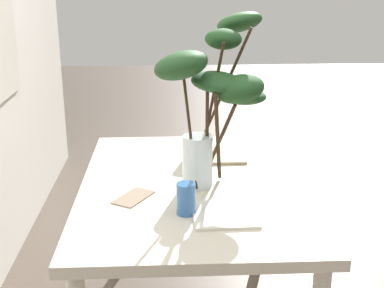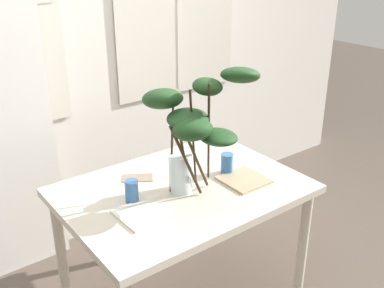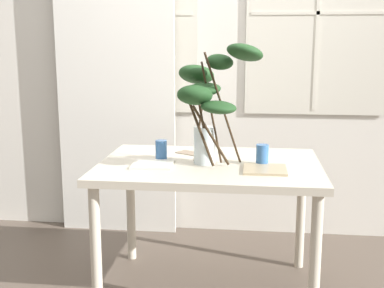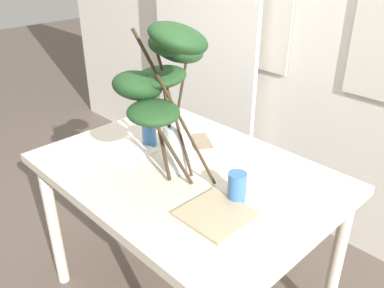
% 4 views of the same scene
% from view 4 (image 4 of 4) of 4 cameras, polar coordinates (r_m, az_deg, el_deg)
% --- Properties ---
extents(curtain_sheer_side, '(0.86, 0.03, 2.50)m').
position_cam_4_polar(curtain_sheer_side, '(2.63, 1.63, 19.38)').
color(curtain_sheer_side, white).
rests_on(curtain_sheer_side, ground).
extents(dining_table, '(1.21, 0.87, 0.75)m').
position_cam_4_polar(dining_table, '(1.73, -0.88, -5.96)').
color(dining_table, beige).
rests_on(dining_table, ground).
extents(vase_with_branches, '(0.54, 0.52, 0.67)m').
position_cam_4_polar(vase_with_branches, '(1.47, -3.71, 8.14)').
color(vase_with_branches, silver).
rests_on(vase_with_branches, dining_table).
extents(drinking_glass_blue_left, '(0.07, 0.07, 0.11)m').
position_cam_4_polar(drinking_glass_blue_left, '(1.87, -5.99, 1.46)').
color(drinking_glass_blue_left, '#386BAD').
rests_on(drinking_glass_blue_left, dining_table).
extents(drinking_glass_blue_right, '(0.07, 0.07, 0.11)m').
position_cam_4_polar(drinking_glass_blue_right, '(1.49, 6.29, -5.96)').
color(drinking_glass_blue_right, '#386BAD').
rests_on(drinking_glass_blue_right, dining_table).
extents(plate_square_left, '(0.23, 0.23, 0.01)m').
position_cam_4_polar(plate_square_left, '(1.84, -9.51, -0.99)').
color(plate_square_left, silver).
rests_on(plate_square_left, dining_table).
extents(plate_square_right, '(0.22, 0.22, 0.01)m').
position_cam_4_polar(plate_square_right, '(1.43, 3.36, -9.74)').
color(plate_square_right, tan).
rests_on(plate_square_right, dining_table).
extents(napkin_folded, '(0.19, 0.16, 0.00)m').
position_cam_4_polar(napkin_folded, '(1.91, 1.16, 0.41)').
color(napkin_folded, gray).
rests_on(napkin_folded, dining_table).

